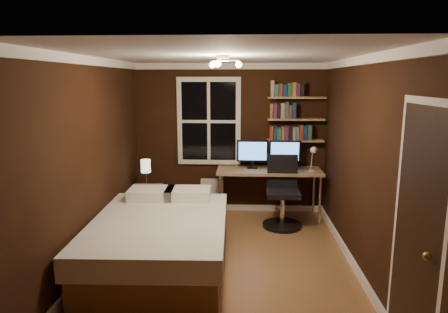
{
  "coord_description": "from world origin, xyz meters",
  "views": [
    {
      "loc": [
        0.24,
        -4.57,
        2.24
      ],
      "look_at": [
        -0.02,
        0.45,
        1.26
      ],
      "focal_mm": 32.0,
      "sensor_mm": 36.0,
      "label": 1
    }
  ],
  "objects_px": {
    "nightstand": "(147,205)",
    "office_chair": "(282,199)",
    "desk_lamp": "(313,159)",
    "bed": "(160,240)",
    "desk": "(269,173)",
    "bedside_lamp": "(146,173)",
    "monitor_left": "(253,154)",
    "radiator": "(212,195)",
    "monitor_right": "(285,155)"
  },
  "relations": [
    {
      "from": "bedside_lamp",
      "to": "desk_lamp",
      "type": "xyz_separation_m",
      "value": [
        2.6,
        0.2,
        0.22
      ]
    },
    {
      "from": "desk_lamp",
      "to": "office_chair",
      "type": "distance_m",
      "value": 0.8
    },
    {
      "from": "nightstand",
      "to": "monitor_left",
      "type": "xyz_separation_m",
      "value": [
        1.67,
        0.43,
        0.74
      ]
    },
    {
      "from": "radiator",
      "to": "bed",
      "type": "bearing_deg",
      "value": -102.96
    },
    {
      "from": "nightstand",
      "to": "desk_lamp",
      "type": "distance_m",
      "value": 2.71
    },
    {
      "from": "bedside_lamp",
      "to": "radiator",
      "type": "distance_m",
      "value": 1.25
    },
    {
      "from": "bedside_lamp",
      "to": "bed",
      "type": "bearing_deg",
      "value": -70.59
    },
    {
      "from": "bedside_lamp",
      "to": "desk_lamp",
      "type": "height_order",
      "value": "desk_lamp"
    },
    {
      "from": "radiator",
      "to": "monitor_left",
      "type": "xyz_separation_m",
      "value": [
        0.68,
        -0.15,
        0.75
      ]
    },
    {
      "from": "nightstand",
      "to": "monitor_right",
      "type": "distance_m",
      "value": 2.35
    },
    {
      "from": "desk",
      "to": "office_chair",
      "type": "relative_size",
      "value": 1.54
    },
    {
      "from": "monitor_left",
      "to": "bed",
      "type": "bearing_deg",
      "value": -121.24
    },
    {
      "from": "bed",
      "to": "desk",
      "type": "bearing_deg",
      "value": 50.3
    },
    {
      "from": "radiator",
      "to": "bedside_lamp",
      "type": "bearing_deg",
      "value": -149.76
    },
    {
      "from": "bed",
      "to": "desk_lamp",
      "type": "xyz_separation_m",
      "value": [
        2.09,
        1.66,
        0.7
      ]
    },
    {
      "from": "desk_lamp",
      "to": "nightstand",
      "type": "bearing_deg",
      "value": -175.69
    },
    {
      "from": "bed",
      "to": "desk",
      "type": "relative_size",
      "value": 1.33
    },
    {
      "from": "bedside_lamp",
      "to": "radiator",
      "type": "bearing_deg",
      "value": 30.24
    },
    {
      "from": "monitor_right",
      "to": "desk_lamp",
      "type": "xyz_separation_m",
      "value": [
        0.41,
        -0.23,
        -0.01
      ]
    },
    {
      "from": "office_chair",
      "to": "desk_lamp",
      "type": "bearing_deg",
      "value": 27.97
    },
    {
      "from": "nightstand",
      "to": "desk",
      "type": "xyz_separation_m",
      "value": [
        1.94,
        0.34,
        0.45
      ]
    },
    {
      "from": "bedside_lamp",
      "to": "desk_lamp",
      "type": "relative_size",
      "value": 0.99
    },
    {
      "from": "office_chair",
      "to": "desk",
      "type": "bearing_deg",
      "value": 116.23
    },
    {
      "from": "office_chair",
      "to": "monitor_right",
      "type": "bearing_deg",
      "value": 83.15
    },
    {
      "from": "bedside_lamp",
      "to": "desk",
      "type": "bearing_deg",
      "value": 10.1
    },
    {
      "from": "bedside_lamp",
      "to": "monitor_right",
      "type": "bearing_deg",
      "value": 11.1
    },
    {
      "from": "desk",
      "to": "office_chair",
      "type": "xyz_separation_m",
      "value": [
        0.19,
        -0.39,
        -0.31
      ]
    },
    {
      "from": "office_chair",
      "to": "bed",
      "type": "bearing_deg",
      "value": -137.94
    },
    {
      "from": "office_chair",
      "to": "monitor_left",
      "type": "bearing_deg",
      "value": 134.5
    },
    {
      "from": "bed",
      "to": "radiator",
      "type": "bearing_deg",
      "value": 75.45
    },
    {
      "from": "bedside_lamp",
      "to": "desk",
      "type": "relative_size",
      "value": 0.26
    },
    {
      "from": "nightstand",
      "to": "desk_lamp",
      "type": "relative_size",
      "value": 1.32
    },
    {
      "from": "nightstand",
      "to": "office_chair",
      "type": "height_order",
      "value": "office_chair"
    },
    {
      "from": "nightstand",
      "to": "desk_lamp",
      "type": "height_order",
      "value": "desk_lamp"
    },
    {
      "from": "nightstand",
      "to": "monitor_left",
      "type": "distance_m",
      "value": 1.87
    },
    {
      "from": "nightstand",
      "to": "radiator",
      "type": "height_order",
      "value": "nightstand"
    },
    {
      "from": "monitor_left",
      "to": "radiator",
      "type": "bearing_deg",
      "value": 167.91
    },
    {
      "from": "monitor_left",
      "to": "desk_lamp",
      "type": "distance_m",
      "value": 0.96
    },
    {
      "from": "radiator",
      "to": "desk_lamp",
      "type": "distance_m",
      "value": 1.82
    },
    {
      "from": "bed",
      "to": "monitor_right",
      "type": "distance_m",
      "value": 2.63
    },
    {
      "from": "monitor_left",
      "to": "nightstand",
      "type": "bearing_deg",
      "value": -165.55
    },
    {
      "from": "bed",
      "to": "radiator",
      "type": "xyz_separation_m",
      "value": [
        0.47,
        2.04,
        -0.04
      ]
    },
    {
      "from": "bed",
      "to": "desk",
      "type": "xyz_separation_m",
      "value": [
        1.42,
        1.81,
        0.42
      ]
    },
    {
      "from": "bed",
      "to": "monitor_right",
      "type": "relative_size",
      "value": 4.41
    },
    {
      "from": "radiator",
      "to": "monitor_left",
      "type": "bearing_deg",
      "value": -12.09
    },
    {
      "from": "radiator",
      "to": "monitor_left",
      "type": "relative_size",
      "value": 1.12
    },
    {
      "from": "bed",
      "to": "radiator",
      "type": "relative_size",
      "value": 3.94
    },
    {
      "from": "desk",
      "to": "office_chair",
      "type": "bearing_deg",
      "value": -64.47
    },
    {
      "from": "desk_lamp",
      "to": "office_chair",
      "type": "height_order",
      "value": "desk_lamp"
    },
    {
      "from": "radiator",
      "to": "monitor_right",
      "type": "bearing_deg",
      "value": -6.9
    }
  ]
}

